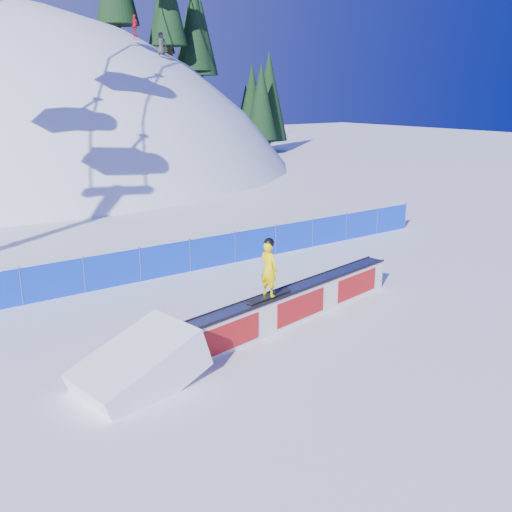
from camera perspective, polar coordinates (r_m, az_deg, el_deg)
ground at (r=18.39m, az=3.13°, el=-4.43°), size 160.00×160.00×0.00m
snow_hill at (r=61.49m, az=-22.78°, el=-8.67°), size 64.00×64.00×64.00m
treeline at (r=62.74m, az=-6.83°, el=21.13°), size 18.99×9.68×21.84m
safety_fence at (r=21.71m, az=-4.30°, el=0.45°), size 22.05×0.05×1.30m
rail_box at (r=16.63m, az=3.80°, el=-4.84°), size 8.53×2.04×1.03m
snow_ramp at (r=13.60m, az=-11.49°, el=-12.50°), size 3.14×2.26×1.80m
snowboarder at (r=15.44m, az=1.28°, el=-1.22°), size 1.62×0.63×1.67m
distant_skiers at (r=46.48m, az=-19.92°, el=21.96°), size 14.72×5.09×5.08m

